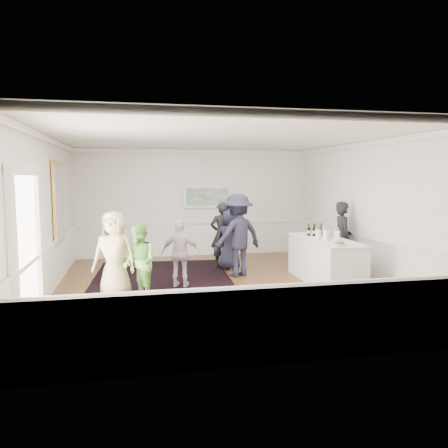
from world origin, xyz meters
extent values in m
plane|color=brown|center=(0.00, 0.00, 0.00)|extent=(8.00, 8.00, 0.00)
cube|color=white|center=(0.00, 0.00, 3.20)|extent=(7.00, 8.00, 0.02)
cube|color=white|center=(-3.50, 0.00, 1.60)|extent=(0.02, 8.00, 3.20)
cube|color=white|center=(3.50, 0.00, 1.60)|extent=(0.02, 8.00, 3.20)
cube|color=white|center=(0.00, 4.00, 1.60)|extent=(7.00, 0.02, 3.20)
cube|color=white|center=(0.00, -4.00, 1.60)|extent=(7.00, 0.02, 3.20)
cube|color=#EEAE46|center=(-3.46, 1.30, 1.80)|extent=(0.04, 1.25, 1.85)
cube|color=white|center=(-3.43, 1.30, 1.80)|extent=(0.01, 1.05, 1.65)
cube|color=white|center=(-3.43, -2.72, 1.20)|extent=(0.10, 0.14, 2.40)
cube|color=white|center=(-3.43, -1.08, 1.20)|extent=(0.10, 0.14, 2.40)
cube|color=white|center=(-3.43, -1.90, 2.48)|extent=(0.10, 1.78, 0.16)
cube|color=white|center=(-3.46, -1.90, 1.20)|extent=(0.02, 1.50, 2.40)
cube|color=white|center=(0.40, 3.95, 1.78)|extent=(1.44, 0.05, 0.66)
cube|color=#286B41|center=(0.40, 3.92, 1.78)|extent=(1.30, 0.01, 0.52)
cube|color=black|center=(-1.18, 1.06, 0.01)|extent=(3.39, 4.32, 0.02)
cube|color=white|center=(2.42, -0.03, 0.49)|extent=(0.87, 2.38, 0.97)
cube|color=white|center=(2.42, -0.03, 0.98)|extent=(0.93, 2.44, 0.02)
imported|color=black|center=(3.20, 0.68, 0.89)|extent=(0.52, 0.70, 1.78)
imported|color=tan|center=(-2.19, -0.45, 0.86)|extent=(0.97, 0.77, 1.73)
imported|color=#66AF46|center=(-1.71, -0.65, 0.74)|extent=(0.82, 0.89, 1.49)
imported|color=silver|center=(-0.82, 0.19, 0.74)|extent=(0.93, 0.61, 1.48)
imported|color=#1F1E33|center=(0.63, 0.99, 0.99)|extent=(1.46, 1.16, 1.98)
imported|color=black|center=(0.46, 2.06, 0.86)|extent=(0.66, 0.45, 1.73)
imported|color=#1F1E33|center=(0.61, 1.76, 0.78)|extent=(0.90, 0.81, 1.55)
cylinder|color=#6CAA3C|center=(2.28, -0.32, 1.11)|extent=(0.12, 0.12, 0.24)
cylinder|color=#C73A3F|center=(2.54, -0.35, 1.11)|extent=(0.12, 0.12, 0.24)
cylinder|color=#6FB13F|center=(2.22, -0.07, 1.11)|extent=(0.12, 0.12, 0.24)
cylinder|color=silver|center=(2.49, 0.10, 1.10)|extent=(0.26, 0.26, 0.25)
imported|color=white|center=(2.27, -1.00, 1.02)|extent=(0.24, 0.24, 0.06)
cylinder|color=#97663C|center=(2.27, -1.00, 1.04)|extent=(0.19, 0.19, 0.04)
camera|label=1|loc=(-1.81, -9.07, 2.38)|focal=35.00mm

